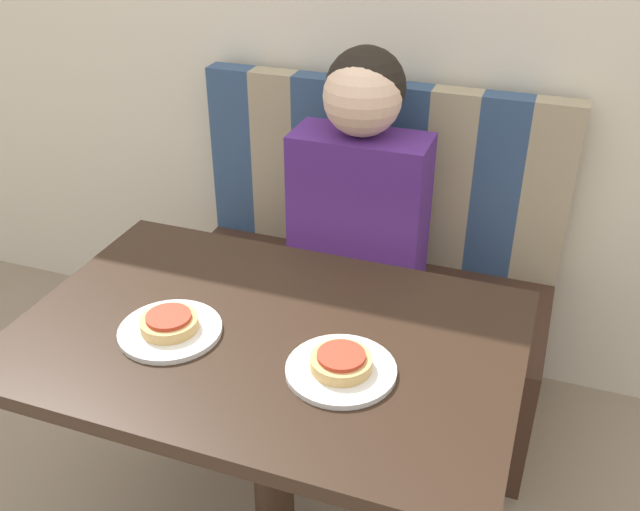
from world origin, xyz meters
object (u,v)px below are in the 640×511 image
object	(u,v)px
plate_left	(170,331)
person	(361,171)
plate_right	(341,370)
pizza_right	(341,361)
pizza_left	(169,322)

from	to	relation	value
plate_left	person	bearing A→B (deg)	75.66
plate_right	pizza_right	distance (m)	0.02
person	pizza_right	world-z (taller)	person
pizza_left	pizza_right	distance (m)	0.39
person	plate_right	xyz separation A→B (m)	(0.19, -0.76, -0.09)
plate_left	pizza_left	xyz separation A→B (m)	(0.00, 0.00, 0.02)
plate_right	pizza_left	size ratio (longest dim) A/B	1.80
pizza_right	plate_left	bearing A→B (deg)	180.00
plate_left	pizza_right	world-z (taller)	pizza_right
person	plate_left	size ratio (longest dim) A/B	3.30
person	pizza_left	xyz separation A→B (m)	(-0.19, -0.76, -0.07)
pizza_right	pizza_left	bearing A→B (deg)	180.00
pizza_right	person	bearing A→B (deg)	104.34
person	plate_right	distance (m)	0.79
person	pizza_right	distance (m)	0.79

